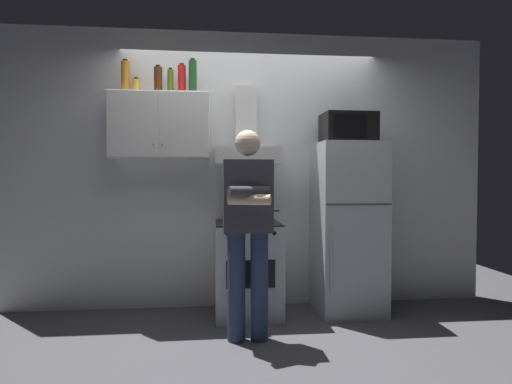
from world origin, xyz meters
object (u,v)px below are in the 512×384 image
object	(u,v)px
range_hood	(247,144)
bottle_spice_jar	(136,86)
refrigerator	(348,228)
person_standing	(248,226)
bottle_wine_green	(193,77)
bottle_rum_dark	(158,80)
stove_oven	(248,269)
bottle_olive_oil	(170,82)
microwave	(348,128)
cooking_pot	(263,216)
bottle_soda_red	(182,80)
bottle_liquor_amber	(125,77)
upper_cabinet	(161,126)

from	to	relation	value
range_hood	bottle_spice_jar	size ratio (longest dim) A/B	4.92
refrigerator	bottle_spice_jar	distance (m)	2.38
person_standing	bottle_wine_green	size ratio (longest dim) A/B	5.00
person_standing	bottle_rum_dark	bearing A→B (deg)	136.35
stove_oven	bottle_spice_jar	world-z (taller)	bottle_spice_jar
refrigerator	bottle_olive_oil	distance (m)	2.16
microwave	refrigerator	bearing A→B (deg)	-89.10
bottle_olive_oil	cooking_pot	bearing A→B (deg)	-18.36
person_standing	bottle_rum_dark	xyz separation A→B (m)	(-0.77, 0.73, 1.27)
cooking_pot	bottle_olive_oil	world-z (taller)	bottle_olive_oil
bottle_rum_dark	bottle_soda_red	bearing A→B (deg)	9.72
refrigerator	bottle_olive_oil	bearing A→B (deg)	174.52
stove_oven	refrigerator	distance (m)	1.02
range_hood	microwave	xyz separation A→B (m)	(0.95, -0.11, 0.14)
cooking_pot	bottle_olive_oil	size ratio (longest dim) A/B	1.17
range_hood	refrigerator	world-z (taller)	range_hood
bottle_rum_dark	bottle_liquor_amber	world-z (taller)	bottle_liquor_amber
bottle_olive_oil	bottle_wine_green	distance (m)	0.22
range_hood	bottle_liquor_amber	world-z (taller)	bottle_liquor_amber
range_hood	bottle_olive_oil	xyz separation A→B (m)	(-0.71, 0.03, 0.57)
upper_cabinet	bottle_rum_dark	distance (m)	0.42
bottle_wine_green	bottle_soda_red	world-z (taller)	bottle_wine_green
range_hood	bottle_rum_dark	distance (m)	1.00
upper_cabinet	microwave	size ratio (longest dim) A/B	1.88
refrigerator	cooking_pot	xyz separation A→B (m)	(-0.82, -0.12, 0.13)
upper_cabinet	refrigerator	xyz separation A→B (m)	(1.75, -0.12, -0.95)
upper_cabinet	refrigerator	distance (m)	2.00
range_hood	cooking_pot	distance (m)	0.72
stove_oven	bottle_wine_green	bearing A→B (deg)	166.46
bottle_soda_red	bottle_spice_jar	world-z (taller)	bottle_soda_red
stove_oven	range_hood	bearing A→B (deg)	90.00
upper_cabinet	bottle_soda_red	world-z (taller)	bottle_soda_red
bottle_spice_jar	bottle_olive_oil	bearing A→B (deg)	0.01
microwave	bottle_wine_green	distance (m)	1.53
bottle_rum_dark	bottle_liquor_amber	size ratio (longest dim) A/B	0.84
bottle_wine_green	bottle_liquor_amber	xyz separation A→B (m)	(-0.61, 0.03, -0.01)
stove_oven	bottle_wine_green	distance (m)	1.85
person_standing	bottle_spice_jar	xyz separation A→B (m)	(-0.97, 0.77, 1.22)
bottle_olive_oil	bottle_spice_jar	size ratio (longest dim) A/B	1.62
upper_cabinet	bottle_wine_green	bearing A→B (deg)	-0.81
upper_cabinet	microwave	distance (m)	1.75
refrigerator	cooking_pot	size ratio (longest dim) A/B	5.55
upper_cabinet	bottle_olive_oil	bearing A→B (deg)	21.25
stove_oven	bottle_liquor_amber	world-z (taller)	bottle_liquor_amber
refrigerator	bottle_liquor_amber	world-z (taller)	bottle_liquor_amber
bottle_rum_dark	bottle_spice_jar	bearing A→B (deg)	171.35
stove_oven	bottle_rum_dark	xyz separation A→B (m)	(-0.82, 0.13, 1.74)
stove_oven	bottle_liquor_amber	size ratio (longest dim) A/B	2.80
microwave	bottle_spice_jar	size ratio (longest dim) A/B	3.15
bottle_rum_dark	bottle_soda_red	world-z (taller)	bottle_soda_red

